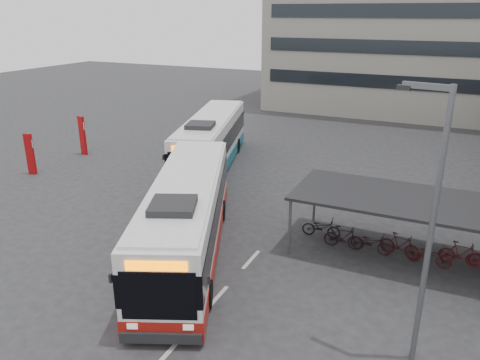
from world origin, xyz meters
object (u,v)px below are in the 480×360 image
at_px(bus_teal, 211,141).
at_px(lamp_post, 429,216).
at_px(bus_main, 187,217).
at_px(pedestrian, 195,180).

xyz_separation_m(bus_teal, lamp_post, (13.82, -13.48, 2.90)).
height_order(bus_main, lamp_post, lamp_post).
xyz_separation_m(bus_teal, pedestrian, (1.55, -4.81, -0.85)).
relative_size(bus_teal, lamp_post, 1.53).
distance_m(pedestrian, lamp_post, 15.48).
distance_m(bus_teal, pedestrian, 5.13).
distance_m(bus_main, pedestrian, 6.82).
xyz_separation_m(bus_main, bus_teal, (-4.70, 10.80, 0.00)).
xyz_separation_m(bus_main, pedestrian, (-3.15, 5.99, -0.85)).
bearing_deg(pedestrian, lamp_post, -125.36).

